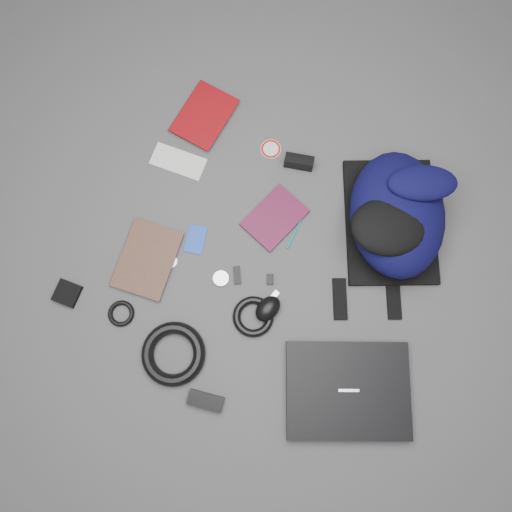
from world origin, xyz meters
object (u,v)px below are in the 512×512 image
(laptop, at_px, (348,390))
(dvd_case, at_px, (275,218))
(backpack, at_px, (397,214))
(compact_camera, at_px, (299,162))
(pouch, at_px, (67,293))
(power_brick, at_px, (206,401))
(textbook_red, at_px, (184,105))
(mouse, at_px, (268,309))
(comic_book, at_px, (122,251))

(laptop, height_order, dvd_case, laptop)
(laptop, bearing_deg, backpack, 73.71)
(laptop, height_order, compact_camera, compact_camera)
(dvd_case, height_order, pouch, pouch)
(power_brick, bearing_deg, dvd_case, 84.42)
(dvd_case, relative_size, power_brick, 1.79)
(textbook_red, relative_size, mouse, 2.36)
(textbook_red, distance_m, compact_camera, 0.47)
(textbook_red, xyz_separation_m, pouch, (-0.13, -0.77, -0.00))
(backpack, distance_m, textbook_red, 0.85)
(backpack, xyz_separation_m, compact_camera, (-0.36, 0.10, -0.07))
(power_brick, bearing_deg, pouch, 158.46)
(textbook_red, distance_m, dvd_case, 0.53)
(comic_book, bearing_deg, dvd_case, 30.85)
(compact_camera, relative_size, power_brick, 0.89)
(mouse, bearing_deg, pouch, -142.46)
(mouse, bearing_deg, dvd_case, 127.46)
(backpack, bearing_deg, power_brick, -136.90)
(comic_book, distance_m, power_brick, 0.57)
(pouch, bearing_deg, backpack, 31.67)
(comic_book, distance_m, compact_camera, 0.68)
(comic_book, xyz_separation_m, power_brick, (0.44, -0.37, 0.00))
(laptop, xyz_separation_m, compact_camera, (-0.38, 0.68, 0.01))
(compact_camera, bearing_deg, dvd_case, -102.90)
(compact_camera, height_order, power_brick, compact_camera)
(power_brick, bearing_deg, compact_camera, 83.63)
(backpack, xyz_separation_m, dvd_case, (-0.38, -0.11, -0.09))
(dvd_case, distance_m, compact_camera, 0.22)
(textbook_red, relative_size, comic_book, 0.92)
(dvd_case, bearing_deg, pouch, -115.80)
(textbook_red, distance_m, pouch, 0.78)
(power_brick, xyz_separation_m, pouch, (-0.56, 0.17, -0.00))
(dvd_case, xyz_separation_m, pouch, (-0.57, -0.47, 0.00))
(textbook_red, xyz_separation_m, mouse, (0.52, -0.60, 0.01))
(laptop, bearing_deg, dvd_case, 112.09)
(laptop, distance_m, comic_book, 0.88)
(dvd_case, height_order, compact_camera, compact_camera)
(textbook_red, distance_m, comic_book, 0.58)
(textbook_red, distance_m, power_brick, 1.04)
(backpack, bearing_deg, textbook_red, 148.20)
(textbook_red, relative_size, pouch, 2.90)
(textbook_red, bearing_deg, pouch, -88.85)
(laptop, height_order, pouch, laptop)
(dvd_case, bearing_deg, laptop, -24.84)
(pouch, bearing_deg, textbook_red, 80.48)
(backpack, xyz_separation_m, comic_book, (-0.83, -0.39, -0.09))
(backpack, distance_m, compact_camera, 0.38)
(backpack, relative_size, pouch, 6.13)
(compact_camera, bearing_deg, backpack, -23.73)
(power_brick, bearing_deg, mouse, 70.39)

